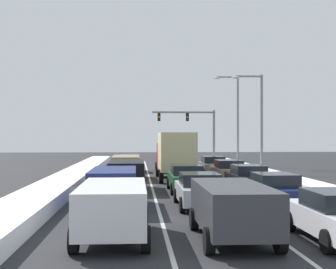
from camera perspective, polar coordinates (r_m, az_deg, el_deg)
name	(u,v)px	position (r m, az deg, el deg)	size (l,w,h in m)	color
ground_plane	(182,190)	(27.98, 1.72, -6.59)	(129.59, 129.59, 0.00)	#28282B
lane_stripe_between_right_lane_and_center_lane	(201,182)	(33.10, 3.85, -5.59)	(0.14, 54.82, 0.01)	silver
lane_stripe_between_center_lane_and_left_lane	(151,182)	(32.83, -2.07, -5.63)	(0.14, 54.82, 0.01)	silver
snow_bank_right_shoulder	(277,177)	(34.17, 12.73, -4.96)	(1.69, 54.82, 0.55)	white
snow_bank_left_shoulder	(71,178)	(33.08, -11.32, -5.05)	(2.19, 54.82, 0.63)	white
sedan_white_right_lane_nearest	(336,215)	(15.44, 19.21, -8.99)	(2.00, 4.50, 1.51)	silver
sedan_navy_right_lane_second	(274,190)	(21.68, 12.37, -6.44)	(2.00, 4.50, 1.51)	navy
sedan_black_right_lane_third	(248,178)	(27.55, 9.39, -5.10)	(2.00, 4.50, 1.51)	black
sedan_tan_right_lane_fourth	(228,171)	(32.99, 7.12, -4.28)	(2.00, 4.50, 1.51)	#937F60
sedan_gray_right_lane_fifth	(213,166)	(38.90, 5.29, -3.65)	(2.00, 4.50, 1.51)	slate
suv_charcoal_center_lane_nearest	(232,207)	(14.79, 7.57, -8.40)	(2.16, 4.90, 1.67)	#38383D
sedan_silver_center_lane_second	(199,190)	(21.40, 3.70, -6.52)	(2.00, 4.50, 1.51)	#B7BABF
sedan_green_center_lane_third	(186,178)	(27.28, 2.17, -5.15)	(2.00, 4.50, 1.51)	#1E5633
box_truck_center_lane_fourth	(175,153)	(34.36, 0.86, -2.22)	(2.53, 7.20, 3.36)	maroon
suv_maroon_center_lane_fifth	(168,160)	(42.56, 0.03, -3.01)	(2.16, 4.90, 1.67)	maroon
suv_white_left_lane_nearest	(113,206)	(14.82, -6.48, -8.38)	(2.16, 4.90, 1.67)	silver
suv_navy_left_lane_second	(114,184)	(21.51, -6.42, -5.81)	(2.16, 4.90, 1.67)	navy
suv_black_left_lane_third	(127,173)	(28.13, -4.88, -4.48)	(2.16, 4.90, 1.67)	black
suv_tan_left_lane_fourth	(126,165)	(35.49, -4.97, -3.58)	(2.16, 4.90, 1.67)	#937F60
sedan_gray_left_lane_fifth	(130,163)	(42.37, -4.53, -3.37)	(2.00, 4.50, 1.51)	slate
traffic_light_gantry	(195,124)	(58.00, 3.15, 1.19)	(7.54, 0.47, 6.20)	slate
street_lamp_right_near	(257,114)	(41.44, 10.48, 2.36)	(2.66, 0.36, 8.29)	gray
street_lamp_right_mid	(235,113)	(51.20, 7.86, 2.55)	(2.66, 0.36, 9.44)	gray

